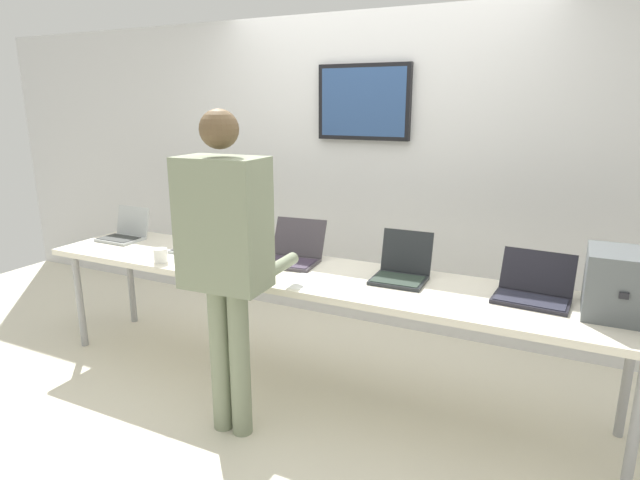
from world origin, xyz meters
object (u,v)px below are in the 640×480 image
(person, at_px, (226,246))
(laptop_station_3, at_px, (402,269))
(equipment_box, at_px, (622,284))
(laptop_station_0, at_px, (125,232))
(coffee_mug, at_px, (161,256))
(laptop_station_1, at_px, (205,241))
(laptop_station_2, at_px, (293,253))
(laptop_station_4, at_px, (533,289))
(workbench, at_px, (309,278))

(person, bearing_deg, laptop_station_3, 45.99)
(equipment_box, bearing_deg, laptop_station_0, 179.29)
(person, bearing_deg, coffee_mug, 155.01)
(coffee_mug, bearing_deg, laptop_station_1, 80.40)
(person, bearing_deg, laptop_station_2, 92.49)
(equipment_box, height_order, laptop_station_2, equipment_box)
(laptop_station_4, bearing_deg, person, -153.23)
(laptop_station_0, distance_m, laptop_station_2, 1.43)
(laptop_station_3, bearing_deg, laptop_station_4, -1.03)
(coffee_mug, bearing_deg, workbench, 14.65)
(laptop_station_1, height_order, coffee_mug, laptop_station_1)
(laptop_station_1, bearing_deg, coffee_mug, -99.60)
(laptop_station_3, distance_m, coffee_mug, 1.55)
(laptop_station_0, distance_m, laptop_station_3, 2.17)
(workbench, xyz_separation_m, person, (-0.16, -0.62, 0.34))
(laptop_station_0, relative_size, person, 0.18)
(equipment_box, relative_size, laptop_station_3, 1.10)
(workbench, relative_size, laptop_station_2, 9.28)
(laptop_station_0, bearing_deg, person, -26.07)
(coffee_mug, bearing_deg, laptop_station_3, 13.62)
(laptop_station_2, xyz_separation_m, laptop_station_4, (1.47, -0.04, -0.00))
(equipment_box, height_order, person, person)
(workbench, relative_size, coffee_mug, 40.75)
(person, bearing_deg, laptop_station_4, 26.77)
(laptop_station_0, relative_size, laptop_station_4, 0.79)
(laptop_station_2, relative_size, coffee_mug, 4.39)
(person, distance_m, coffee_mug, 0.91)
(workbench, distance_m, laptop_station_2, 0.26)
(laptop_station_0, bearing_deg, equipment_box, -0.71)
(laptop_station_0, bearing_deg, laptop_station_1, 2.63)
(workbench, bearing_deg, laptop_station_0, 176.68)
(laptop_station_3, bearing_deg, equipment_box, -3.21)
(laptop_station_2, bearing_deg, person, -87.51)
(workbench, height_order, laptop_station_3, laptop_station_3)
(workbench, bearing_deg, laptop_station_3, 11.82)
(laptop_station_4, xyz_separation_m, coffee_mug, (-2.23, -0.35, -0.01))
(equipment_box, xyz_separation_m, person, (-1.83, -0.67, 0.13))
(laptop_station_4, bearing_deg, laptop_station_2, 178.44)
(laptop_station_2, bearing_deg, laptop_station_1, -178.74)
(laptop_station_4, height_order, coffee_mug, laptop_station_4)
(equipment_box, relative_size, laptop_station_2, 0.89)
(laptop_station_1, distance_m, laptop_station_2, 0.70)
(workbench, xyz_separation_m, laptop_station_2, (-0.19, 0.14, 0.10))
(coffee_mug, bearing_deg, equipment_box, 6.60)
(workbench, relative_size, laptop_station_0, 11.98)
(laptop_station_3, relative_size, person, 0.19)
(laptop_station_2, xyz_separation_m, coffee_mug, (-0.76, -0.39, -0.01))
(workbench, height_order, laptop_station_1, laptop_station_1)
(workbench, distance_m, laptop_station_0, 1.63)
(laptop_station_0, distance_m, person, 1.65)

